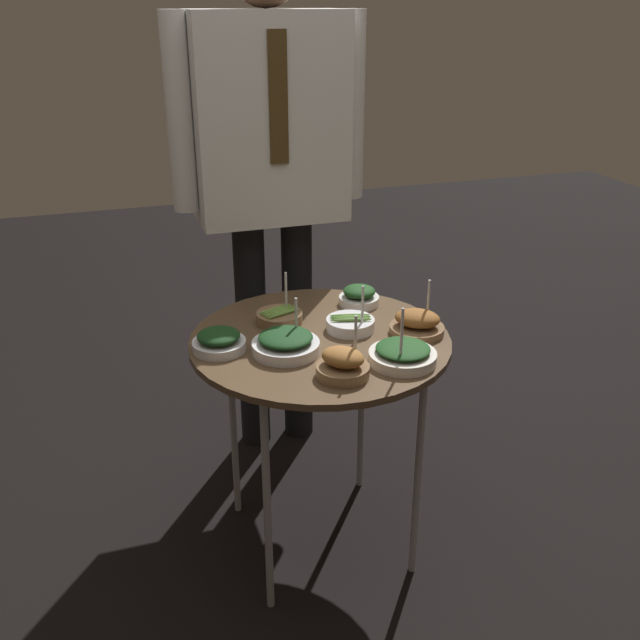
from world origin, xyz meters
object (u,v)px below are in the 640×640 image
bowl_spinach_back_right (403,354)px  waiter_figure (270,145)px  bowl_asparagus_mid_right (350,324)px  bowl_roast_near_rim (343,365)px  serving_cart (320,353)px  bowl_spinach_far_rim (219,341)px  bowl_spinach_mid_left (359,296)px  bowl_roast_back_left (417,323)px  bowl_asparagus_center (280,317)px  bowl_spinach_front_right (286,343)px

bowl_spinach_back_right → waiter_figure: waiter_figure is taller
bowl_asparagus_mid_right → bowl_spinach_back_right: bearing=-75.7°
bowl_roast_near_rim → waiter_figure: bearing=87.1°
serving_cart → bowl_spinach_far_rim: size_ratio=5.04×
bowl_asparagus_mid_right → bowl_spinach_far_rim: size_ratio=0.98×
bowl_asparagus_mid_right → bowl_spinach_mid_left: size_ratio=1.14×
bowl_spinach_mid_left → bowl_roast_back_left: size_ratio=0.78×
bowl_spinach_mid_left → bowl_spinach_far_rim: bowl_spinach_mid_left is taller
bowl_spinach_mid_left → bowl_spinach_far_rim: bearing=-159.5°
bowl_asparagus_center → bowl_spinach_far_rim: size_ratio=0.99×
bowl_spinach_far_rim → bowl_roast_near_rim: 0.34m
serving_cart → bowl_spinach_back_right: bearing=-53.1°
bowl_spinach_mid_left → bowl_spinach_far_rim: (-0.44, -0.17, -0.00)m
bowl_spinach_back_right → bowl_roast_near_rim: size_ratio=1.13×
bowl_roast_back_left → bowl_roast_near_rim: 0.31m
bowl_spinach_front_right → bowl_spinach_far_rim: 0.17m
serving_cart → waiter_figure: size_ratio=0.41×
bowl_spinach_back_right → bowl_asparagus_center: bearing=124.7°
serving_cart → bowl_roast_near_rim: size_ratio=4.66×
bowl_spinach_far_rim → bowl_spinach_front_right: bearing=-22.9°
bowl_asparagus_mid_right → bowl_roast_near_rim: bowl_roast_near_rim is taller
bowl_asparagus_mid_right → bowl_roast_back_left: (0.16, -0.07, 0.01)m
bowl_roast_back_left → bowl_spinach_far_rim: bearing=172.8°
bowl_spinach_mid_left → bowl_spinach_back_right: 0.37m
bowl_asparagus_mid_right → bowl_spinach_back_right: 0.22m
serving_cart → bowl_spinach_front_right: (-0.11, -0.06, 0.07)m
serving_cart → bowl_spinach_far_rim: 0.27m
bowl_roast_back_left → bowl_spinach_back_right: bearing=-126.7°
bowl_spinach_front_right → bowl_roast_back_left: 0.36m
bowl_roast_back_left → bowl_roast_near_rim: size_ratio=1.01×
bowl_asparagus_center → waiter_figure: 0.60m
bowl_spinach_back_right → bowl_roast_back_left: bowl_spinach_back_right is taller
bowl_spinach_far_rim → waiter_figure: bearing=63.0°
bowl_asparagus_mid_right → waiter_figure: (-0.07, 0.56, 0.38)m
bowl_spinach_far_rim → bowl_roast_near_rim: (0.25, -0.23, 0.01)m
bowl_spinach_back_right → bowl_roast_near_rim: (-0.16, -0.02, 0.01)m
bowl_roast_near_rim → serving_cart: bearing=86.0°
serving_cart → bowl_spinach_mid_left: size_ratio=5.87×
bowl_spinach_front_right → waiter_figure: 0.75m
bowl_asparagus_center → bowl_roast_near_rim: size_ratio=0.92×
bowl_roast_near_rim → bowl_asparagus_mid_right: bearing=65.6°
bowl_spinach_back_right → bowl_asparagus_center: 0.39m
bowl_asparagus_center → bowl_roast_back_left: (0.33, -0.18, 0.01)m
bowl_spinach_far_rim → waiter_figure: waiter_figure is taller
bowl_spinach_mid_left → bowl_spinach_far_rim: size_ratio=0.86×
bowl_spinach_mid_left → bowl_roast_near_rim: (-0.19, -0.39, 0.01)m
bowl_roast_back_left → bowl_asparagus_mid_right: bearing=155.1°
waiter_figure → bowl_spinach_far_rim: bearing=-117.0°
bowl_asparagus_mid_right → waiter_figure: waiter_figure is taller
bowl_roast_back_left → bowl_roast_near_rim: bearing=-148.7°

